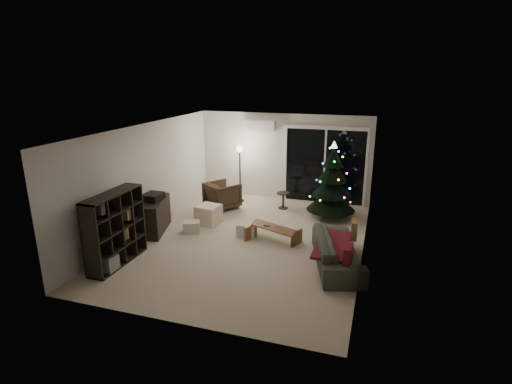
# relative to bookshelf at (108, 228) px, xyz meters

# --- Properties ---
(room) EXTENTS (6.50, 7.51, 2.60)m
(room) POSITION_rel_bookshelf_xyz_m (2.71, 3.32, 0.29)
(room) COLOR beige
(room) RESTS_ON ground
(bookshelf) EXTENTS (0.74, 1.49, 1.44)m
(bookshelf) POSITION_rel_bookshelf_xyz_m (0.00, 0.00, 0.00)
(bookshelf) COLOR black
(bookshelf) RESTS_ON floor
(media_cabinet) EXTENTS (0.79, 1.31, 0.77)m
(media_cabinet) POSITION_rel_bookshelf_xyz_m (0.00, 1.65, -0.34)
(media_cabinet) COLOR black
(media_cabinet) RESTS_ON floor
(stereo) EXTENTS (0.39, 0.46, 0.16)m
(stereo) POSITION_rel_bookshelf_xyz_m (0.00, 1.65, 0.13)
(stereo) COLOR black
(stereo) RESTS_ON media_cabinet
(armchair) EXTENTS (1.10, 1.11, 0.74)m
(armchair) POSITION_rel_bookshelf_xyz_m (0.88, 3.69, -0.35)
(armchair) COLOR #3E2D1A
(armchair) RESTS_ON floor
(ottoman) EXTENTS (0.59, 0.59, 0.47)m
(ottoman) POSITION_rel_bookshelf_xyz_m (1.00, 2.50, -0.49)
(ottoman) COLOR beige
(ottoman) RESTS_ON floor
(cardboard_box_a) EXTENTS (0.46, 0.42, 0.27)m
(cardboard_box_a) POSITION_rel_bookshelf_xyz_m (0.85, 1.85, -0.59)
(cardboard_box_a) COLOR beige
(cardboard_box_a) RESTS_ON floor
(cardboard_box_b) EXTENTS (0.42, 0.32, 0.29)m
(cardboard_box_b) POSITION_rel_bookshelf_xyz_m (2.15, 2.06, -0.58)
(cardboard_box_b) COLOR beige
(cardboard_box_b) RESTS_ON floor
(side_table) EXTENTS (0.47, 0.47, 0.45)m
(side_table) POSITION_rel_bookshelf_xyz_m (2.48, 4.18, -0.50)
(side_table) COLOR black
(side_table) RESTS_ON floor
(floor_lamp) EXTENTS (0.25, 0.25, 1.57)m
(floor_lamp) POSITION_rel_bookshelf_xyz_m (1.13, 4.44, 0.06)
(floor_lamp) COLOR black
(floor_lamp) RESTS_ON floor
(sofa) EXTENTS (1.29, 2.14, 0.58)m
(sofa) POSITION_rel_bookshelf_xyz_m (4.30, 1.22, -0.43)
(sofa) COLOR #4B4F44
(sofa) RESTS_ON floor
(sofa_throw) EXTENTS (0.63, 1.44, 0.05)m
(sofa_throw) POSITION_rel_bookshelf_xyz_m (4.20, 1.22, -0.30)
(sofa_throw) COLOR #541323
(sofa_throw) RESTS_ON sofa
(cushion_a) EXTENTS (0.15, 0.39, 0.38)m
(cushion_a) POSITION_rel_bookshelf_xyz_m (4.55, 1.87, -0.19)
(cushion_a) COLOR olive
(cushion_a) RESTS_ON sofa
(cushion_b) EXTENTS (0.14, 0.39, 0.38)m
(cushion_b) POSITION_rel_bookshelf_xyz_m (4.55, 0.57, -0.19)
(cushion_b) COLOR #541323
(cushion_b) RESTS_ON sofa
(coffee_table) EXTENTS (1.18, 0.78, 0.35)m
(coffee_table) POSITION_rel_bookshelf_xyz_m (2.82, 1.91, -0.54)
(coffee_table) COLOR brown
(coffee_table) RESTS_ON floor
(remote_a) EXTENTS (0.14, 0.04, 0.02)m
(remote_a) POSITION_rel_bookshelf_xyz_m (2.67, 1.91, -0.36)
(remote_a) COLOR black
(remote_a) RESTS_ON coffee_table
(remote_b) EXTENTS (0.14, 0.08, 0.02)m
(remote_b) POSITION_rel_bookshelf_xyz_m (2.92, 1.96, -0.36)
(remote_b) COLOR slate
(remote_b) RESTS_ON coffee_table
(christmas_tree) EXTENTS (1.36, 1.36, 2.00)m
(christmas_tree) POSITION_rel_bookshelf_xyz_m (3.82, 3.82, 0.28)
(christmas_tree) COLOR black
(christmas_tree) RESTS_ON floor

